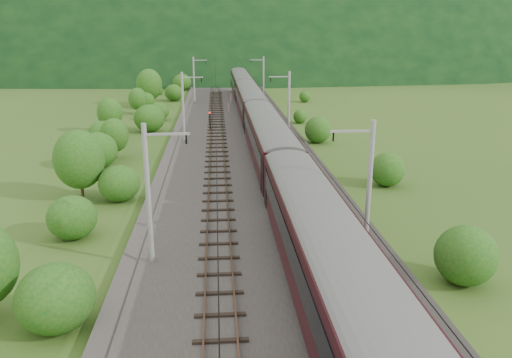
{
  "coord_description": "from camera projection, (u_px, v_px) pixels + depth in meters",
  "views": [
    {
      "loc": [
        -2.35,
        -26.33,
        13.09
      ],
      "look_at": [
        0.4,
        8.18,
        2.6
      ],
      "focal_mm": 35.0,
      "sensor_mm": 36.0,
      "label": 1
    }
  ],
  "objects": [
    {
      "name": "ground",
      "position": [
        260.0,
        262.0,
        29.1
      ],
      "size": [
        600.0,
        600.0,
        0.0
      ],
      "primitive_type": "plane",
      "color": "#2C4C18",
      "rests_on": "ground"
    },
    {
      "name": "railbed",
      "position": [
        249.0,
        203.0,
        38.59
      ],
      "size": [
        14.0,
        220.0,
        0.3
      ],
      "primitive_type": "cube",
      "color": "#38332D",
      "rests_on": "ground"
    },
    {
      "name": "track_left",
      "position": [
        218.0,
        201.0,
        38.35
      ],
      "size": [
        2.4,
        220.0,
        0.27
      ],
      "color": "#523123",
      "rests_on": "railbed"
    },
    {
      "name": "track_right",
      "position": [
        280.0,
        199.0,
        38.71
      ],
      "size": [
        2.4,
        220.0,
        0.27
      ],
      "color": "#523123",
      "rests_on": "railbed"
    },
    {
      "name": "catenary_left",
      "position": [
        184.0,
        105.0,
        57.85
      ],
      "size": [
        2.54,
        192.28,
        8.0
      ],
      "color": "gray",
      "rests_on": "railbed"
    },
    {
      "name": "catenary_right",
      "position": [
        288.0,
        104.0,
        58.78
      ],
      "size": [
        2.54,
        192.28,
        8.0
      ],
      "color": "gray",
      "rests_on": "railbed"
    },
    {
      "name": "overhead_wires",
      "position": [
        249.0,
        113.0,
        36.58
      ],
      "size": [
        4.83,
        198.0,
        0.03
      ],
      "color": "black",
      "rests_on": "ground"
    },
    {
      "name": "mountain_main",
      "position": [
        219.0,
        53.0,
        277.13
      ],
      "size": [
        504.0,
        360.0,
        244.0
      ],
      "primitive_type": "ellipsoid",
      "color": "black",
      "rests_on": "ground"
    },
    {
      "name": "mountain_ridge",
      "position": [
        23.0,
        50.0,
        306.16
      ],
      "size": [
        336.0,
        280.0,
        132.0
      ],
      "primitive_type": "ellipsoid",
      "color": "black",
      "rests_on": "ground"
    },
    {
      "name": "train",
      "position": [
        257.0,
        112.0,
        57.95
      ],
      "size": [
        3.24,
        154.99,
        5.66
      ],
      "color": "black",
      "rests_on": "ground"
    },
    {
      "name": "hazard_post_near",
      "position": [
        229.0,
        108.0,
        79.58
      ],
      "size": [
        0.14,
        0.14,
        1.29
      ],
      "primitive_type": "cylinder",
      "color": "red",
      "rests_on": "railbed"
    },
    {
      "name": "hazard_post_far",
      "position": [
        231.0,
        98.0,
        90.39
      ],
      "size": [
        0.16,
        0.16,
        1.45
      ],
      "primitive_type": "cylinder",
      "color": "red",
      "rests_on": "railbed"
    },
    {
      "name": "signal",
      "position": [
        210.0,
        119.0,
        65.74
      ],
      "size": [
        0.25,
        0.25,
        2.25
      ],
      "color": "black",
      "rests_on": "railbed"
    },
    {
      "name": "vegetation_left",
      "position": [
        108.0,
        148.0,
        46.9
      ],
      "size": [
        13.16,
        149.68,
        6.41
      ],
      "color": "#165115",
      "rests_on": "ground"
    },
    {
      "name": "vegetation_right",
      "position": [
        393.0,
        189.0,
        38.13
      ],
      "size": [
        6.96,
        104.86,
        2.91
      ],
      "color": "#165115",
      "rests_on": "ground"
    }
  ]
}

